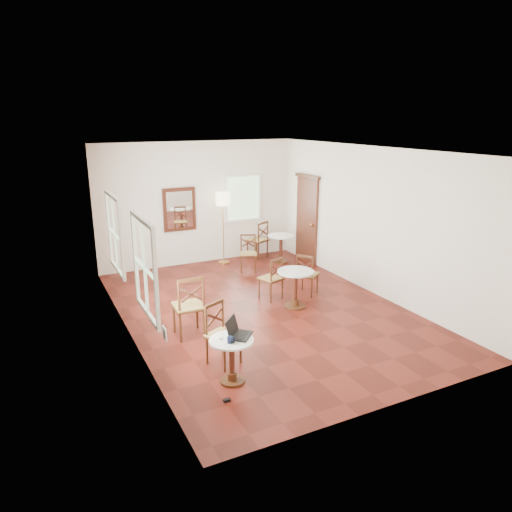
{
  "coord_description": "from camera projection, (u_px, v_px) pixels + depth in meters",
  "views": [
    {
      "loc": [
        -3.85,
        -7.47,
        3.56
      ],
      "look_at": [
        0.0,
        0.3,
        1.0
      ],
      "focal_mm": 33.3,
      "sensor_mm": 36.0,
      "label": 1
    }
  ],
  "objects": [
    {
      "name": "chair_near_b",
      "position": [
        222.0,
        334.0,
        7.01
      ],
      "size": [
        0.57,
        0.57,
        0.94
      ],
      "rotation": [
        0.0,
        0.0,
        0.43
      ],
      "color": "#452411",
      "rests_on": "ground"
    },
    {
      "name": "chair_near_a",
      "position": [
        189.0,
        306.0,
        7.87
      ],
      "size": [
        0.52,
        0.52,
        1.08
      ],
      "rotation": [
        0.0,
        0.0,
        3.09
      ],
      "color": "#452411",
      "rests_on": "ground"
    },
    {
      "name": "water_glass",
      "position": [
        221.0,
        336.0,
        6.44
      ],
      "size": [
        0.06,
        0.06,
        0.1
      ],
      "primitive_type": "cylinder",
      "color": "white",
      "rests_on": "cafe_table_near"
    },
    {
      "name": "cafe_table_back",
      "position": [
        281.0,
        246.0,
        11.94
      ],
      "size": [
        0.66,
        0.66,
        0.7
      ],
      "color": "#452411",
      "rests_on": "ground"
    },
    {
      "name": "cafe_table_near",
      "position": [
        232.0,
        356.0,
        6.52
      ],
      "size": [
        0.61,
        0.61,
        0.65
      ],
      "color": "#452411",
      "rests_on": "ground"
    },
    {
      "name": "cafe_table_mid",
      "position": [
        295.0,
        285.0,
        9.09
      ],
      "size": [
        0.7,
        0.7,
        0.74
      ],
      "color": "#452411",
      "rests_on": "ground"
    },
    {
      "name": "room_shell",
      "position": [
        254.0,
        211.0,
        8.75
      ],
      "size": [
        5.02,
        7.02,
        3.01
      ],
      "color": "silver",
      "rests_on": "ground"
    },
    {
      "name": "mouse",
      "position": [
        232.0,
        342.0,
        6.33
      ],
      "size": [
        0.1,
        0.07,
        0.03
      ],
      "primitive_type": "ellipsoid",
      "rotation": [
        0.0,
        0.0,
        -0.17
      ],
      "color": "black",
      "rests_on": "cafe_table_near"
    },
    {
      "name": "chair_mid_b",
      "position": [
        307.0,
        274.0,
        9.76
      ],
      "size": [
        0.57,
        0.57,
        0.88
      ],
      "rotation": [
        0.0,
        0.0,
        2.21
      ],
      "color": "#452411",
      "rests_on": "ground"
    },
    {
      "name": "chair_mid_a",
      "position": [
        272.0,
        278.0,
        9.51
      ],
      "size": [
        0.51,
        0.51,
        0.89
      ],
      "rotation": [
        0.0,
        0.0,
        3.45
      ],
      "color": "#452411",
      "rests_on": "ground"
    },
    {
      "name": "chair_back_a",
      "position": [
        258.0,
        240.0,
        12.29
      ],
      "size": [
        0.59,
        0.59,
        0.98
      ],
      "rotation": [
        0.0,
        0.0,
        3.56
      ],
      "color": "#452411",
      "rests_on": "ground"
    },
    {
      "name": "chair_back_b",
      "position": [
        248.0,
        253.0,
        11.25
      ],
      "size": [
        0.54,
        0.54,
        0.88
      ],
      "rotation": [
        0.0,
        0.0,
        -0.43
      ],
      "color": "#452411",
      "rests_on": "ground"
    },
    {
      "name": "laptop",
      "position": [
        237.0,
        332.0,
        6.54
      ],
      "size": [
        0.45,
        0.46,
        0.25
      ],
      "rotation": [
        0.0,
        0.0,
        0.81
      ],
      "color": "black",
      "rests_on": "cafe_table_near"
    },
    {
      "name": "power_adapter",
      "position": [
        227.0,
        400.0,
        6.16
      ],
      "size": [
        0.09,
        0.06,
        0.04
      ],
      "primitive_type": "cube",
      "color": "black",
      "rests_on": "ground"
    },
    {
      "name": "ground",
      "position": [
        263.0,
        310.0,
        9.07
      ],
      "size": [
        7.0,
        7.0,
        0.0
      ],
      "primitive_type": "plane",
      "color": "#53150E",
      "rests_on": "ground"
    },
    {
      "name": "navy_mug",
      "position": [
        230.0,
        340.0,
        6.34
      ],
      "size": [
        0.12,
        0.08,
        0.09
      ],
      "color": "#0F1733",
      "rests_on": "cafe_table_near"
    },
    {
      "name": "floor_lamp",
      "position": [
        223.0,
        204.0,
        11.57
      ],
      "size": [
        0.35,
        0.35,
        1.78
      ],
      "color": "#BF8C3F",
      "rests_on": "ground"
    }
  ]
}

